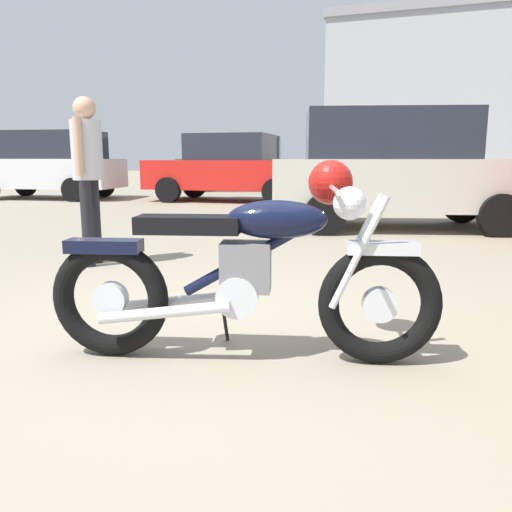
{
  "coord_description": "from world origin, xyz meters",
  "views": [
    {
      "loc": [
        1.04,
        -2.7,
        1.07
      ],
      "look_at": [
        0.25,
        0.16,
        0.5
      ],
      "focal_mm": 36.02,
      "sensor_mm": 36.0,
      "label": 1
    }
  ],
  "objects_px": {
    "dark_sedan_left": "(231,168)",
    "silver_sedan_mid": "(396,169)",
    "blue_hatchback_right": "(240,163)",
    "vintage_motorcycle": "(253,269)",
    "white_estate_far": "(49,164)",
    "bystander": "(88,164)"
  },
  "relations": [
    {
      "from": "dark_sedan_left",
      "to": "white_estate_far",
      "type": "distance_m",
      "value": 4.98
    },
    {
      "from": "white_estate_far",
      "to": "silver_sedan_mid",
      "type": "bearing_deg",
      "value": 151.47
    },
    {
      "from": "bystander",
      "to": "white_estate_far",
      "type": "distance_m",
      "value": 9.62
    },
    {
      "from": "vintage_motorcycle",
      "to": "dark_sedan_left",
      "type": "xyz_separation_m",
      "value": [
        -3.38,
        9.97,
        0.34
      ]
    },
    {
      "from": "dark_sedan_left",
      "to": "blue_hatchback_right",
      "type": "relative_size",
      "value": 1.02
    },
    {
      "from": "blue_hatchback_right",
      "to": "bystander",
      "type": "bearing_deg",
      "value": 89.48
    },
    {
      "from": "dark_sedan_left",
      "to": "white_estate_far",
      "type": "height_order",
      "value": "white_estate_far"
    },
    {
      "from": "bystander",
      "to": "blue_hatchback_right",
      "type": "height_order",
      "value": "blue_hatchback_right"
    },
    {
      "from": "dark_sedan_left",
      "to": "blue_hatchback_right",
      "type": "bearing_deg",
      "value": 103.97
    },
    {
      "from": "vintage_motorcycle",
      "to": "white_estate_far",
      "type": "distance_m",
      "value": 12.58
    },
    {
      "from": "white_estate_far",
      "to": "vintage_motorcycle",
      "type": "bearing_deg",
      "value": 125.48
    },
    {
      "from": "dark_sedan_left",
      "to": "white_estate_far",
      "type": "xyz_separation_m",
      "value": [
        -4.95,
        -0.54,
        0.08
      ]
    },
    {
      "from": "vintage_motorcycle",
      "to": "silver_sedan_mid",
      "type": "distance_m",
      "value": 5.74
    },
    {
      "from": "vintage_motorcycle",
      "to": "blue_hatchback_right",
      "type": "relative_size",
      "value": 0.5
    },
    {
      "from": "dark_sedan_left",
      "to": "blue_hatchback_right",
      "type": "xyz_separation_m",
      "value": [
        -1.11,
        4.36,
        0.08
      ]
    },
    {
      "from": "dark_sedan_left",
      "to": "white_estate_far",
      "type": "relative_size",
      "value": 1.04
    },
    {
      "from": "bystander",
      "to": "silver_sedan_mid",
      "type": "distance_m",
      "value": 4.73
    },
    {
      "from": "bystander",
      "to": "dark_sedan_left",
      "type": "distance_m",
      "value": 8.08
    },
    {
      "from": "bystander",
      "to": "vintage_motorcycle",
      "type": "bearing_deg",
      "value": -50.45
    },
    {
      "from": "dark_sedan_left",
      "to": "silver_sedan_mid",
      "type": "height_order",
      "value": "silver_sedan_mid"
    },
    {
      "from": "silver_sedan_mid",
      "to": "white_estate_far",
      "type": "height_order",
      "value": "same"
    },
    {
      "from": "bystander",
      "to": "white_estate_far",
      "type": "relative_size",
      "value": 0.41
    }
  ]
}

